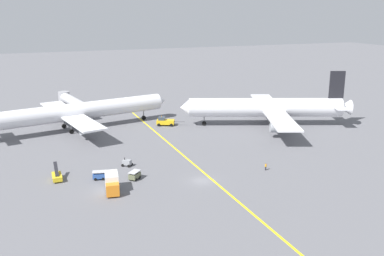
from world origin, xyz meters
The scene contains 12 objects.
ground_plane centered at (0.00, 0.00, 0.00)m, with size 600.00×600.00×0.00m, color slate.
taxiway_stripe centered at (2.16, 10.00, 0.00)m, with size 0.50×120.00×0.01m, color yellow.
airliner_at_gate_left centered at (-17.97, 48.84, 5.23)m, with size 56.36×40.70×16.23m.
airliner_being_pushed centered at (34.75, 32.84, 5.39)m, with size 48.63×46.28×16.23m.
pushback_tug centered at (6.82, 44.05, 1.21)m, with size 8.14×4.90×2.86m.
gse_baggage_cart_trailing centered at (-12.30, 5.73, 0.86)m, with size 3.04×3.05×1.71m.
gse_belt_loader_portside centered at (-26.98, 11.14, 0.83)m, with size 1.83×4.92×3.02m.
gse_baggage_cart_near_cluster centered at (-18.94, 8.36, 0.86)m, with size 3.02×2.17×1.71m.
gse_gpu_cart_small centered at (-11.93, 13.92, 0.79)m, with size 2.64×2.57×1.90m.
gse_catering_truck_tall centered at (-17.84, 1.07, 1.76)m, with size 3.25×6.13×3.50m.
ground_crew_ramp_agent_by_cones centered at (15.13, 0.43, 0.80)m, with size 0.48×0.36×1.55m.
jet_bridge centered at (-17.02, 69.74, 4.31)m, with size 7.36×23.27×6.08m.
Camera 1 is at (-31.81, -74.73, 33.17)m, focal length 40.48 mm.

